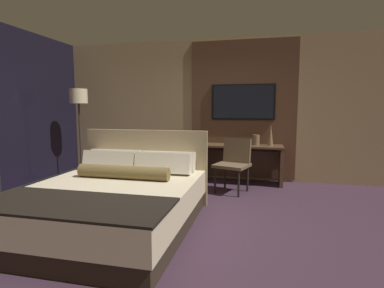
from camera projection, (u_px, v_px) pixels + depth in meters
ground_plane at (169, 223)px, 3.76m from camera, size 16.00×16.00×0.00m
wall_back_tv_panel at (211, 110)px, 6.09m from camera, size 7.20×0.09×2.80m
bed at (115, 200)px, 3.62m from camera, size 1.91×2.27×1.11m
desk at (241, 157)px, 5.77m from camera, size 1.55×0.53×0.74m
tv at (243, 102)px, 5.85m from camera, size 1.23×0.04×0.69m
desk_chair at (234, 160)px, 5.15m from camera, size 0.66×0.66×0.91m
floor_lamp at (79, 104)px, 5.82m from camera, size 0.34×0.34×1.81m
vase_tall at (271, 135)px, 5.63m from camera, size 0.11×0.11×0.41m
vase_short at (256, 140)px, 5.70m from camera, size 0.13×0.13×0.19m
book at (233, 144)px, 5.79m from camera, size 0.23×0.17×0.03m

